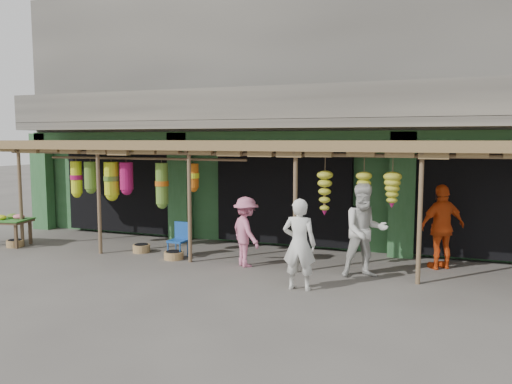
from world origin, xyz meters
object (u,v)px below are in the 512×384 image
(blue_chair, at_px, (180,238))
(person_right, at_px, (365,231))
(person_shopper, at_px, (246,232))
(person_front, at_px, (299,244))
(flower_table, at_px, (4,220))
(person_vendor, at_px, (442,227))

(blue_chair, bearing_deg, person_right, 0.35)
(person_right, distance_m, person_shopper, 2.60)
(person_right, xyz_separation_m, person_shopper, (-2.60, -0.03, -0.19))
(person_front, distance_m, person_shopper, 2.03)
(flower_table, bearing_deg, person_vendor, -1.77)
(blue_chair, bearing_deg, person_shopper, -5.25)
(flower_table, distance_m, person_right, 9.43)
(person_front, bearing_deg, person_vendor, -137.27)
(blue_chair, height_order, person_right, person_right)
(person_shopper, bearing_deg, blue_chair, 34.27)
(blue_chair, height_order, person_front, person_front)
(person_vendor, bearing_deg, blue_chair, -26.83)
(person_front, bearing_deg, person_shopper, -42.02)
(person_right, bearing_deg, person_front, -151.92)
(flower_table, distance_m, person_front, 8.48)
(person_shopper, bearing_deg, person_vendor, -119.17)
(person_right, bearing_deg, person_vendor, 16.73)
(flower_table, xyz_separation_m, person_front, (8.41, -1.06, 0.19))
(person_front, height_order, person_vendor, person_vendor)
(person_front, xyz_separation_m, person_shopper, (-1.58, 1.27, -0.09))
(flower_table, height_order, person_front, person_front)
(person_vendor, bearing_deg, person_right, 4.07)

